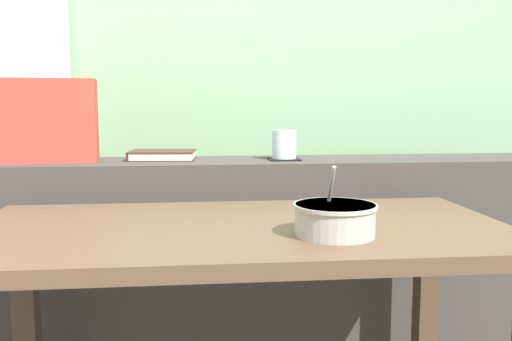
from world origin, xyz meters
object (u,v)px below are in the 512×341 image
object	(u,v)px
juice_glass	(284,145)
throw_pillow	(44,121)
breakfast_table	(241,272)
soup_bowl	(335,220)
coaster_square	(284,159)
closed_book	(162,155)

from	to	relation	value
juice_glass	throw_pillow	xyz separation A→B (m)	(-0.76, 0.02, 0.08)
breakfast_table	throw_pillow	xyz separation A→B (m)	(-0.57, 0.55, 0.34)
juice_glass	breakfast_table	bearing A→B (deg)	-109.20
breakfast_table	soup_bowl	bearing A→B (deg)	-33.49
soup_bowl	throw_pillow	bearing A→B (deg)	138.63
breakfast_table	throw_pillow	bearing A→B (deg)	136.35
juice_glass	soup_bowl	size ratio (longest dim) A/B	0.52
coaster_square	throw_pillow	bearing A→B (deg)	178.77
breakfast_table	closed_book	distance (m)	0.66
juice_glass	throw_pillow	distance (m)	0.76
coaster_square	closed_book	bearing A→B (deg)	172.68
breakfast_table	coaster_square	xyz separation A→B (m)	(0.18, 0.53, 0.21)
throw_pillow	soup_bowl	world-z (taller)	throw_pillow
coaster_square	throw_pillow	distance (m)	0.77
coaster_square	closed_book	distance (m)	0.40
coaster_square	juice_glass	xyz separation A→B (m)	(-0.00, 0.00, 0.05)
juice_glass	soup_bowl	world-z (taller)	juice_glass
breakfast_table	closed_book	xyz separation A→B (m)	(-0.21, 0.58, 0.22)
coaster_square	closed_book	xyz separation A→B (m)	(-0.40, 0.05, 0.01)
juice_glass	closed_book	xyz separation A→B (m)	(-0.40, 0.05, -0.03)
juice_glass	throw_pillow	bearing A→B (deg)	178.77
breakfast_table	throw_pillow	distance (m)	0.86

